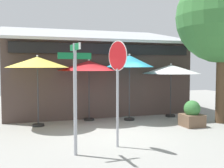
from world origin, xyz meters
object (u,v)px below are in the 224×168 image
Objects in this scene: patio_umbrella_crimson_center at (89,66)px; patio_umbrella_teal_right at (129,62)px; patio_umbrella_ivory_far_right at (171,69)px; stop_sign at (118,72)px; sidewalk_planter at (192,115)px; street_sign_post at (75,87)px; patio_umbrella_mustard_left at (37,63)px.

patio_umbrella_teal_right reaches higher than patio_umbrella_crimson_center.
patio_umbrella_teal_right is 1.09× the size of patio_umbrella_ivory_far_right.
sidewalk_planter is at bearing 24.95° from stop_sign.
street_sign_post reaches higher than sidewalk_planter.
street_sign_post is 5.41m from sidewalk_planter.
patio_umbrella_ivory_far_right is (5.82, 0.23, -0.27)m from patio_umbrella_mustard_left.
stop_sign reaches higher than patio_umbrella_crimson_center.
patio_umbrella_teal_right is (3.04, 3.93, 0.71)m from street_sign_post.
patio_umbrella_ivory_far_right is at bearing 5.13° from patio_umbrella_teal_right.
patio_umbrella_teal_right is at bearing 63.47° from stop_sign.
patio_umbrella_crimson_center is (2.11, 0.52, -0.12)m from patio_umbrella_mustard_left.
sidewalk_planter is at bearing -18.55° from patio_umbrella_mustard_left.
street_sign_post is at bearing -127.76° from patio_umbrella_teal_right.
patio_umbrella_teal_right is (1.63, -0.48, 0.18)m from patio_umbrella_crimson_center.
patio_umbrella_teal_right is at bearing 52.24° from street_sign_post.
stop_sign is 1.15× the size of patio_umbrella_ivory_far_right.
patio_umbrella_mustard_left is at bearing 119.10° from stop_sign.
patio_umbrella_ivory_far_right reaches higher than sidewalk_planter.
patio_umbrella_crimson_center is 3.73m from patio_umbrella_ivory_far_right.
patio_umbrella_mustard_left is at bearing 100.16° from street_sign_post.
patio_umbrella_crimson_center is at bearing 13.95° from patio_umbrella_mustard_left.
sidewalk_planter is at bearing 22.75° from street_sign_post.
street_sign_post is 1.05× the size of patio_umbrella_mustard_left.
patio_umbrella_crimson_center is (1.41, 4.41, 0.54)m from street_sign_post.
patio_umbrella_teal_right is at bearing 0.60° from patio_umbrella_mustard_left.
street_sign_post reaches higher than patio_umbrella_teal_right.
patio_umbrella_mustard_left is at bearing -177.77° from patio_umbrella_ivory_far_right.
street_sign_post is 1.02× the size of patio_umbrella_teal_right.
patio_umbrella_mustard_left is (-0.70, 3.89, 0.66)m from street_sign_post.
patio_umbrella_ivory_far_right is (5.12, 4.11, 0.38)m from street_sign_post.
sidewalk_planter is (-0.29, -2.08, -1.70)m from patio_umbrella_ivory_far_right.
patio_umbrella_mustard_left reaches higher than patio_umbrella_crimson_center.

